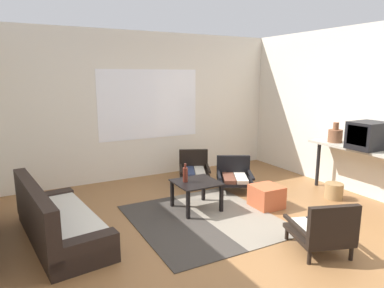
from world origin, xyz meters
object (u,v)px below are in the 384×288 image
object	(u,v)px
coffee_table	(196,187)
armchair_striped_foreground	(323,230)
console_shelf	(357,153)
crt_television	(368,135)
ottoman_orange	(266,196)
armchair_corner	(234,175)
clay_vase	(335,135)
glass_bottle	(185,174)
armchair_by_window	(194,169)
wicker_basket	(334,191)
couch	(56,223)

from	to	relation	value
coffee_table	armchair_striped_foreground	world-z (taller)	armchair_striped_foreground
console_shelf	crt_television	xyz separation A→B (m)	(-0.00, -0.16, 0.30)
ottoman_orange	armchair_corner	bearing A→B (deg)	87.10
clay_vase	glass_bottle	size ratio (longest dim) A/B	1.22
armchair_by_window	armchair_corner	bearing A→B (deg)	-57.64
clay_vase	wicker_basket	xyz separation A→B (m)	(-0.29, -0.29, -0.83)
armchair_by_window	glass_bottle	xyz separation A→B (m)	(-0.73, -1.08, 0.28)
couch	armchair_striped_foreground	world-z (taller)	couch
coffee_table	clay_vase	xyz separation A→B (m)	(2.42, -0.35, 0.61)
ottoman_orange	crt_television	distance (m)	1.78
ottoman_orange	glass_bottle	xyz separation A→B (m)	(-1.10, 0.48, 0.37)
armchair_striped_foreground	crt_television	bearing A→B (deg)	24.28
ottoman_orange	wicker_basket	size ratio (longest dim) A/B	1.47
couch	crt_television	distance (m)	4.49
clay_vase	couch	bearing A→B (deg)	176.01
armchair_by_window	console_shelf	xyz separation A→B (m)	(1.83, -1.92, 0.49)
crt_television	glass_bottle	world-z (taller)	crt_television
glass_bottle	armchair_corner	bearing A→B (deg)	19.86
coffee_table	wicker_basket	distance (m)	2.24
glass_bottle	ottoman_orange	bearing A→B (deg)	-23.34
ottoman_orange	clay_vase	size ratio (longest dim) A/B	1.25
wicker_basket	armchair_by_window	bearing A→B (deg)	130.82
armchair_striped_foreground	couch	bearing A→B (deg)	145.89
crt_television	armchair_corner	bearing A→B (deg)	134.91
armchair_by_window	clay_vase	distance (m)	2.47
couch	armchair_by_window	size ratio (longest dim) A/B	2.34
armchair_by_window	wicker_basket	distance (m)	2.37
coffee_table	wicker_basket	xyz separation A→B (m)	(2.13, -0.64, -0.22)
armchair_striped_foreground	clay_vase	xyz separation A→B (m)	(1.82, 1.40, 0.68)
crt_television	clay_vase	distance (m)	0.59
crt_television	wicker_basket	xyz separation A→B (m)	(-0.28, 0.29, -0.91)
clay_vase	glass_bottle	world-z (taller)	clay_vase
armchair_striped_foreground	armchair_corner	distance (m)	2.27
crt_television	coffee_table	bearing A→B (deg)	158.99
wicker_basket	glass_bottle	bearing A→B (deg)	162.66
armchair_by_window	ottoman_orange	bearing A→B (deg)	-76.44
clay_vase	crt_television	bearing A→B (deg)	-90.31
armchair_by_window	crt_television	xyz separation A→B (m)	(1.83, -2.08, 0.79)
armchair_by_window	glass_bottle	size ratio (longest dim) A/B	2.98
couch	clay_vase	size ratio (longest dim) A/B	5.68
ottoman_orange	clay_vase	bearing A→B (deg)	2.37
clay_vase	coffee_table	bearing A→B (deg)	171.86
clay_vase	glass_bottle	distance (m)	2.63
armchair_by_window	console_shelf	size ratio (longest dim) A/B	0.50
console_shelf	clay_vase	xyz separation A→B (m)	(0.00, 0.43, 0.21)
armchair_striped_foreground	clay_vase	distance (m)	2.39
armchair_striped_foreground	glass_bottle	bearing A→B (deg)	112.30
glass_bottle	wicker_basket	distance (m)	2.42
couch	ottoman_orange	bearing A→B (deg)	-7.19
console_shelf	crt_television	bearing A→B (deg)	-91.16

